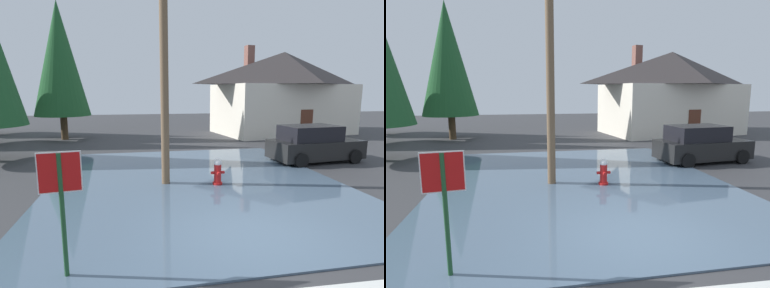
% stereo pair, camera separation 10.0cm
% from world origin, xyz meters
% --- Properties ---
extents(ground_plane, '(80.00, 80.00, 0.10)m').
position_xyz_m(ground_plane, '(0.00, 0.00, -0.05)').
color(ground_plane, '#38383A').
extents(flood_puddle, '(10.03, 11.72, 0.04)m').
position_xyz_m(flood_puddle, '(-0.42, 4.37, 0.02)').
color(flood_puddle, '#4C6075').
rests_on(flood_puddle, ground).
extents(stop_sign_near, '(0.69, 0.12, 2.24)m').
position_xyz_m(stop_sign_near, '(-3.74, -0.82, 1.59)').
color(stop_sign_near, '#1E4C28').
rests_on(stop_sign_near, ground).
extents(fire_hydrant, '(0.48, 0.41, 0.95)m').
position_xyz_m(fire_hydrant, '(0.26, 3.91, 0.47)').
color(fire_hydrant, red).
rests_on(fire_hydrant, ground).
extents(utility_pole, '(1.60, 0.28, 8.49)m').
position_xyz_m(utility_pole, '(-1.49, 4.37, 4.42)').
color(utility_pole, brown).
rests_on(utility_pole, ground).
extents(house, '(11.50, 7.78, 6.73)m').
position_xyz_m(house, '(8.98, 16.55, 3.24)').
color(house, silver).
rests_on(house, ground).
extents(parked_car, '(4.35, 2.44, 1.69)m').
position_xyz_m(parked_car, '(5.65, 6.75, 0.80)').
color(parked_car, black).
rests_on(parked_car, ground).
extents(pine_tree_mid_left, '(3.63, 3.63, 9.07)m').
position_xyz_m(pine_tree_mid_left, '(-7.21, 16.08, 5.34)').
color(pine_tree_mid_left, '#4C3823').
rests_on(pine_tree_mid_left, ground).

